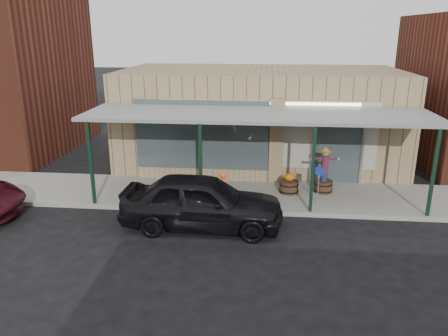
# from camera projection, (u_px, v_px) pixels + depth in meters

# --- Properties ---
(ground) EXTENTS (120.00, 120.00, 0.00)m
(ground) POSITION_uv_depth(u_px,v_px,m) (253.00, 243.00, 12.48)
(ground) COLOR black
(ground) RESTS_ON ground
(sidewalk) EXTENTS (40.00, 3.20, 0.15)m
(sidewalk) POSITION_uv_depth(u_px,v_px,m) (256.00, 196.00, 15.87)
(sidewalk) COLOR gray
(sidewalk) RESTS_ON ground
(storefront) EXTENTS (12.00, 6.25, 4.20)m
(storefront) POSITION_uv_depth(u_px,v_px,m) (260.00, 117.00, 19.59)
(storefront) COLOR #967F5C
(storefront) RESTS_ON ground
(awning) EXTENTS (12.00, 3.00, 3.04)m
(awning) POSITION_uv_depth(u_px,v_px,m) (258.00, 116.00, 14.95)
(awning) COLOR gray
(awning) RESTS_ON ground
(block_buildings_near) EXTENTS (61.00, 8.00, 8.00)m
(block_buildings_near) POSITION_uv_depth(u_px,v_px,m) (305.00, 77.00, 19.89)
(block_buildings_near) COLOR maroon
(block_buildings_near) RESTS_ON ground
(barrel_scarecrow) EXTENTS (1.03, 0.69, 1.70)m
(barrel_scarecrow) POSITION_uv_depth(u_px,v_px,m) (324.00, 177.00, 15.85)
(barrel_scarecrow) COLOR #4A321D
(barrel_scarecrow) RESTS_ON sidewalk
(barrel_pumpkin) EXTENTS (0.88, 0.88, 0.80)m
(barrel_pumpkin) POSITION_uv_depth(u_px,v_px,m) (289.00, 185.00, 15.86)
(barrel_pumpkin) COLOR #4A321D
(barrel_pumpkin) RESTS_ON sidewalk
(handicap_sign) EXTENTS (0.25, 0.13, 1.30)m
(handicap_sign) POSITION_uv_depth(u_px,v_px,m) (319.00, 181.00, 14.68)
(handicap_sign) COLOR gray
(handicap_sign) RESTS_ON sidewalk
(parked_sedan) EXTENTS (4.97, 2.11, 1.68)m
(parked_sedan) POSITION_uv_depth(u_px,v_px,m) (202.00, 202.00, 13.27)
(parked_sedan) COLOR black
(parked_sedan) RESTS_ON ground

